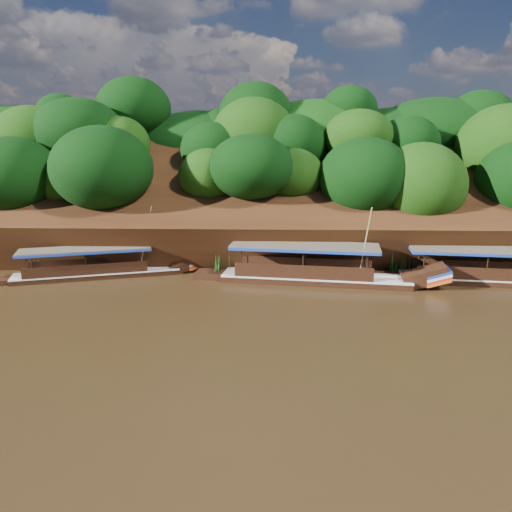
# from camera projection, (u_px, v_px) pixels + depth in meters

# --- Properties ---
(ground) EXTENTS (160.00, 160.00, 0.00)m
(ground) POSITION_uv_depth(u_px,v_px,m) (309.00, 318.00, 28.90)
(ground) COLOR black
(ground) RESTS_ON ground
(riverbank) EXTENTS (120.00, 30.06, 19.40)m
(riverbank) POSITION_uv_depth(u_px,v_px,m) (293.00, 221.00, 50.55)
(riverbank) COLOR black
(riverbank) RESTS_ON ground
(boat_0) EXTENTS (15.57, 3.90, 6.41)m
(boat_0) POSITION_uv_depth(u_px,v_px,m) (506.00, 276.00, 35.48)
(boat_0) COLOR black
(boat_0) RESTS_ON ground
(boat_1) EXTENTS (16.06, 4.35, 6.22)m
(boat_1) POSITION_uv_depth(u_px,v_px,m) (327.00, 274.00, 35.75)
(boat_1) COLOR black
(boat_1) RESTS_ON ground
(boat_2) EXTENTS (14.12, 5.92, 5.56)m
(boat_2) POSITION_uv_depth(u_px,v_px,m) (108.00, 270.00, 37.49)
(boat_2) COLOR black
(boat_2) RESTS_ON ground
(reeds) EXTENTS (50.74, 2.61, 2.03)m
(reeds) POSITION_uv_depth(u_px,v_px,m) (248.00, 262.00, 38.04)
(reeds) COLOR #1D5B16
(reeds) RESTS_ON ground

